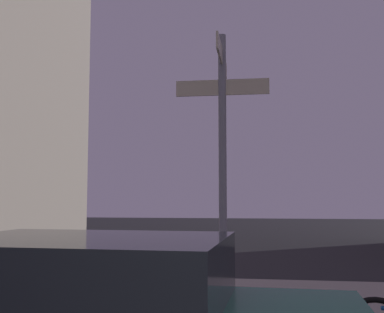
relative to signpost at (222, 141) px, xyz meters
The scene contains 2 objects.
sidewalk_kerb 2.82m from the signpost, 38.94° to the left, with size 40.00×3.22×0.14m, color gray.
signpost is the anchor object (origin of this frame).
Camera 1 is at (-0.45, -0.63, 1.71)m, focal length 44.01 mm.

